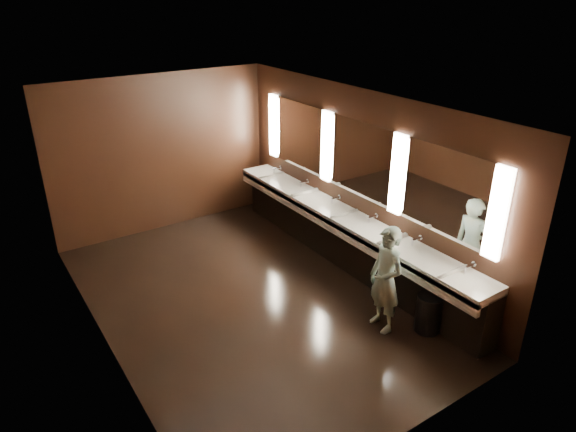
% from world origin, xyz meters
% --- Properties ---
extents(floor, '(6.00, 6.00, 0.00)m').
position_xyz_m(floor, '(0.00, 0.00, 0.00)').
color(floor, black).
rests_on(floor, ground).
extents(ceiling, '(4.00, 6.00, 0.02)m').
position_xyz_m(ceiling, '(0.00, 0.00, 2.80)').
color(ceiling, '#2D2D2B').
rests_on(ceiling, wall_back).
extents(wall_back, '(4.00, 0.02, 2.80)m').
position_xyz_m(wall_back, '(0.00, 3.00, 1.40)').
color(wall_back, black).
rests_on(wall_back, floor).
extents(wall_front, '(4.00, 0.02, 2.80)m').
position_xyz_m(wall_front, '(0.00, -3.00, 1.40)').
color(wall_front, black).
rests_on(wall_front, floor).
extents(wall_left, '(0.02, 6.00, 2.80)m').
position_xyz_m(wall_left, '(-2.00, 0.00, 1.40)').
color(wall_left, black).
rests_on(wall_left, floor).
extents(wall_right, '(0.02, 6.00, 2.80)m').
position_xyz_m(wall_right, '(2.00, 0.00, 1.40)').
color(wall_right, black).
rests_on(wall_right, floor).
extents(sink_counter, '(0.55, 5.40, 1.01)m').
position_xyz_m(sink_counter, '(1.79, 0.00, 0.50)').
color(sink_counter, black).
rests_on(sink_counter, floor).
extents(mirror_band, '(0.06, 5.03, 1.15)m').
position_xyz_m(mirror_band, '(1.98, -0.00, 1.75)').
color(mirror_band, white).
rests_on(mirror_band, wall_right).
extents(person, '(0.40, 0.56, 1.45)m').
position_xyz_m(person, '(1.13, -1.56, 0.73)').
color(person, '#9BE0E7').
rests_on(person, floor).
extents(trash_bin, '(0.43, 0.43, 0.52)m').
position_xyz_m(trash_bin, '(1.58, -1.94, 0.26)').
color(trash_bin, black).
rests_on(trash_bin, floor).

